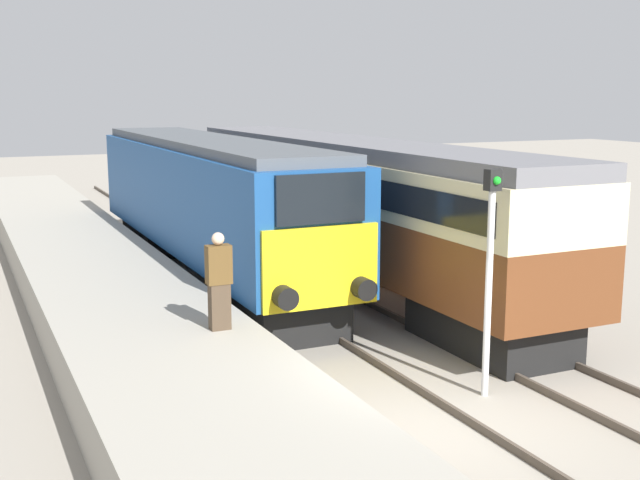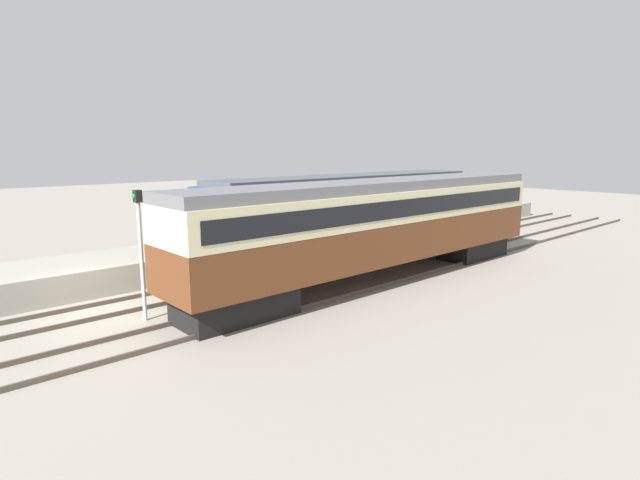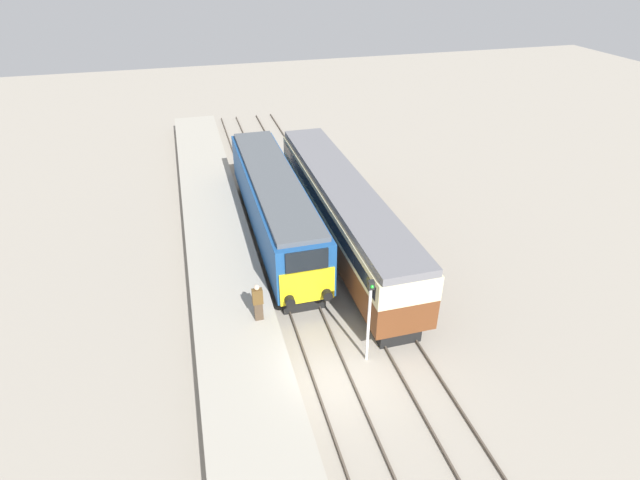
{
  "view_description": "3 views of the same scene",
  "coord_description": "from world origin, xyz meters",
  "px_view_note": "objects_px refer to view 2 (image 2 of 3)",
  "views": [
    {
      "loc": [
        -6.5,
        -10.09,
        5.22
      ],
      "look_at": [
        0.0,
        3.92,
        2.36
      ],
      "focal_mm": 45.0,
      "sensor_mm": 36.0,
      "label": 1
    },
    {
      "loc": [
        16.0,
        -5.04,
        5.14
      ],
      "look_at": [
        1.7,
        7.92,
        1.6
      ],
      "focal_mm": 28.0,
      "sensor_mm": 36.0,
      "label": 2
    },
    {
      "loc": [
        -4.21,
        -13.35,
        14.87
      ],
      "look_at": [
        1.7,
        7.92,
        1.6
      ],
      "focal_mm": 28.0,
      "sensor_mm": 36.0,
      "label": 3
    }
  ],
  "objects_px": {
    "locomotive": "(351,213)",
    "signal_post": "(141,244)",
    "person_on_platform": "(162,233)",
    "passenger_carriage": "(380,221)"
  },
  "relations": [
    {
      "from": "locomotive",
      "to": "person_on_platform",
      "type": "bearing_deg",
      "value": -105.66
    },
    {
      "from": "signal_post",
      "to": "locomotive",
      "type": "bearing_deg",
      "value": 99.04
    },
    {
      "from": "locomotive",
      "to": "passenger_carriage",
      "type": "bearing_deg",
      "value": -29.04
    },
    {
      "from": "locomotive",
      "to": "passenger_carriage",
      "type": "relative_size",
      "value": 0.88
    },
    {
      "from": "person_on_platform",
      "to": "signal_post",
      "type": "xyz_separation_m",
      "value": [
        3.99,
        -2.5,
        0.44
      ]
    },
    {
      "from": "locomotive",
      "to": "signal_post",
      "type": "height_order",
      "value": "locomotive"
    },
    {
      "from": "passenger_carriage",
      "to": "person_on_platform",
      "type": "distance_m",
      "value": 8.5
    },
    {
      "from": "person_on_platform",
      "to": "passenger_carriage",
      "type": "bearing_deg",
      "value": 47.86
    },
    {
      "from": "locomotive",
      "to": "passenger_carriage",
      "type": "height_order",
      "value": "locomotive"
    },
    {
      "from": "passenger_carriage",
      "to": "signal_post",
      "type": "relative_size",
      "value": 4.46
    }
  ]
}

